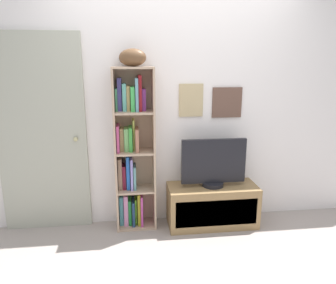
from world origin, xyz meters
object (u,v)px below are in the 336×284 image
Objects in this scene: bookshelf at (132,153)px; tv_stand at (212,205)px; football at (132,58)px; door at (42,136)px; television at (214,164)px.

bookshelf is 1.01m from tv_stand.
football is 0.14× the size of door.
football is 0.30× the size of tv_stand.
television is at bearing 90.00° from tv_stand.
bookshelf is 0.84× the size of door.
television is at bearing -6.63° from bookshelf.
door is (-1.71, 0.17, 0.30)m from television.
football is at bearing 175.23° from television.
tv_stand is at bearing -6.71° from bookshelf.
tv_stand is 0.47× the size of door.
tv_stand is 0.46m from television.
television is (0.80, -0.07, -1.05)m from football.
bookshelf is 5.91× the size of football.
football is at bearing 175.15° from tv_stand.
football is 1.32m from television.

